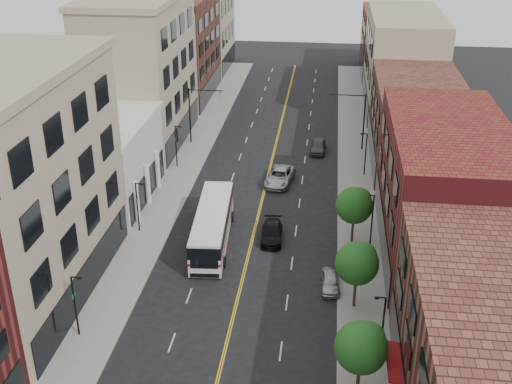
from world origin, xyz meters
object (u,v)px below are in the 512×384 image
at_px(city_bus, 212,224).
at_px(car_lane_b, 280,176).
at_px(car_parked_far, 330,282).
at_px(car_lane_a, 272,233).
at_px(car_lane_c, 318,146).
at_px(car_lane_behind, 209,210).

relative_size(city_bus, car_lane_b, 2.25).
bearing_deg(car_parked_far, car_lane_b, 103.01).
xyz_separation_m(car_parked_far, car_lane_b, (-5.90, 20.40, 0.17)).
xyz_separation_m(car_lane_a, car_lane_c, (3.67, 22.78, 0.07)).
height_order(car_lane_behind, car_lane_a, car_lane_behind).
distance_m(car_parked_far, car_lane_behind, 16.90).
bearing_deg(car_lane_a, car_lane_c, 77.97).
bearing_deg(car_lane_c, car_lane_behind, -115.70).
distance_m(city_bus, car_lane_behind, 5.48).
xyz_separation_m(city_bus, car_parked_far, (10.99, -6.37, -1.30)).
bearing_deg(car_parked_far, car_lane_behind, 133.76).
bearing_deg(city_bus, car_lane_c, 65.17).
distance_m(car_parked_far, car_lane_a, 9.39).
bearing_deg(car_lane_b, car_lane_c, 76.04).
bearing_deg(car_lane_behind, car_lane_a, 148.10).
height_order(city_bus, car_lane_behind, city_bus).
bearing_deg(car_lane_b, car_lane_a, -80.57).
relative_size(car_lane_behind, car_lane_a, 0.94).
relative_size(car_parked_far, car_lane_behind, 0.83).
bearing_deg(car_lane_behind, city_bus, 103.15).
relative_size(city_bus, car_lane_c, 2.89).
height_order(car_lane_b, car_lane_c, car_lane_b).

